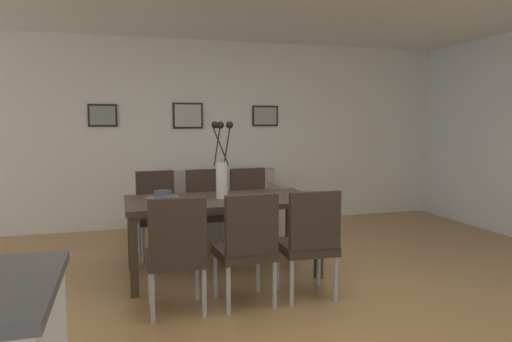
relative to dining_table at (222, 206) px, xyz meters
name	(u,v)px	position (x,y,z in m)	size (l,w,h in m)	color
ground_plane	(280,309)	(0.25, -0.98, -0.66)	(9.00, 9.00, 0.00)	#A87A47
back_wall_panel	(205,134)	(0.25, 2.27, 0.64)	(9.00, 0.10, 2.60)	silver
dining_table	(222,206)	(0.00, 0.00, 0.00)	(1.80, 0.91, 0.74)	#3D2D23
dining_chair_near_left	(177,249)	(-0.54, -0.86, -0.15)	(0.45, 0.45, 0.92)	#33261E
dining_chair_near_right	(157,209)	(-0.55, 0.86, -0.15)	(0.47, 0.47, 0.92)	#33261E
dining_chair_far_left	(247,244)	(0.02, -0.85, -0.15)	(0.47, 0.47, 0.92)	#33261E
dining_chair_far_right	(206,206)	(0.01, 0.87, -0.15)	(0.45, 0.45, 0.92)	#33261E
dining_chair_mid_left	(310,239)	(0.55, -0.85, -0.15)	(0.46, 0.46, 0.92)	#33261E
dining_chair_mid_right	(251,204)	(0.53, 0.85, -0.15)	(0.46, 0.46, 0.92)	#33261E
centerpiece_vase	(222,169)	(0.00, 0.00, 0.36)	(0.21, 0.23, 0.73)	silver
placemat_near_left	(167,204)	(-0.54, -0.20, 0.08)	(0.32, 0.32, 0.01)	#7F705B
bowl_near_left	(167,200)	(-0.54, -0.20, 0.12)	(0.17, 0.17, 0.07)	#475166
placemat_near_right	(163,197)	(-0.54, 0.20, 0.08)	(0.32, 0.32, 0.01)	#7F705B
bowl_near_right	(163,193)	(-0.54, 0.20, 0.12)	(0.17, 0.17, 0.07)	#475166
sofa	(219,211)	(0.33, 1.72, -0.38)	(1.73, 0.84, 0.80)	#A89E8E
framed_picture_left	(103,115)	(-1.13, 2.20, 0.89)	(0.37, 0.03, 0.30)	black
framed_picture_center	(188,116)	(0.00, 2.20, 0.89)	(0.42, 0.03, 0.36)	black
framed_picture_right	(265,116)	(1.13, 2.20, 0.89)	(0.39, 0.03, 0.30)	black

